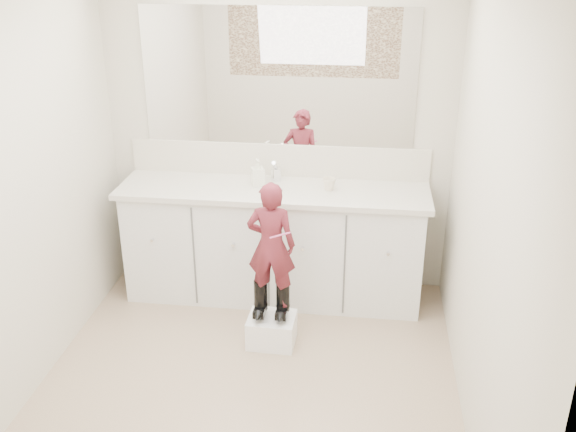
# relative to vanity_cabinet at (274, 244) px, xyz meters

# --- Properties ---
(floor) EXTENTS (3.00, 3.00, 0.00)m
(floor) POSITION_rel_vanity_cabinet_xyz_m (0.00, -1.23, -0.42)
(floor) COLOR #91785F
(floor) RESTS_ON ground
(wall_back) EXTENTS (2.60, 0.00, 2.60)m
(wall_back) POSITION_rel_vanity_cabinet_xyz_m (0.00, 0.27, 0.77)
(wall_back) COLOR beige
(wall_back) RESTS_ON floor
(wall_front) EXTENTS (2.60, 0.00, 2.60)m
(wall_front) POSITION_rel_vanity_cabinet_xyz_m (0.00, -2.73, 0.77)
(wall_front) COLOR beige
(wall_front) RESTS_ON floor
(wall_left) EXTENTS (0.00, 3.00, 3.00)m
(wall_left) POSITION_rel_vanity_cabinet_xyz_m (-1.30, -1.23, 0.78)
(wall_left) COLOR beige
(wall_left) RESTS_ON floor
(wall_right) EXTENTS (0.00, 3.00, 3.00)m
(wall_right) POSITION_rel_vanity_cabinet_xyz_m (1.30, -1.23, 0.78)
(wall_right) COLOR beige
(wall_right) RESTS_ON floor
(vanity_cabinet) EXTENTS (2.20, 0.55, 0.85)m
(vanity_cabinet) POSITION_rel_vanity_cabinet_xyz_m (0.00, 0.00, 0.00)
(vanity_cabinet) COLOR silver
(vanity_cabinet) RESTS_ON floor
(countertop) EXTENTS (2.28, 0.58, 0.04)m
(countertop) POSITION_rel_vanity_cabinet_xyz_m (0.00, -0.01, 0.45)
(countertop) COLOR beige
(countertop) RESTS_ON vanity_cabinet
(backsplash) EXTENTS (2.28, 0.03, 0.25)m
(backsplash) POSITION_rel_vanity_cabinet_xyz_m (0.00, 0.26, 0.59)
(backsplash) COLOR beige
(backsplash) RESTS_ON countertop
(mirror) EXTENTS (2.00, 0.02, 1.00)m
(mirror) POSITION_rel_vanity_cabinet_xyz_m (0.00, 0.26, 1.22)
(mirror) COLOR white
(mirror) RESTS_ON wall_back
(dot_panel) EXTENTS (2.00, 0.01, 1.20)m
(dot_panel) POSITION_rel_vanity_cabinet_xyz_m (0.00, -2.71, 1.22)
(dot_panel) COLOR #472819
(dot_panel) RESTS_ON wall_front
(faucet) EXTENTS (0.08, 0.08, 0.10)m
(faucet) POSITION_rel_vanity_cabinet_xyz_m (0.00, 0.15, 0.52)
(faucet) COLOR silver
(faucet) RESTS_ON countertop
(cup) EXTENTS (0.11, 0.11, 0.09)m
(cup) POSITION_rel_vanity_cabinet_xyz_m (0.41, 0.00, 0.51)
(cup) COLOR beige
(cup) RESTS_ON countertop
(soap_bottle) EXTENTS (0.12, 0.12, 0.20)m
(soap_bottle) POSITION_rel_vanity_cabinet_xyz_m (-0.12, 0.04, 0.56)
(soap_bottle) COLOR white
(soap_bottle) RESTS_ON countertop
(step_stool) EXTENTS (0.33, 0.27, 0.20)m
(step_stool) POSITION_rel_vanity_cabinet_xyz_m (0.08, -0.67, -0.32)
(step_stool) COLOR white
(step_stool) RESTS_ON floor
(boot_left) EXTENTS (0.10, 0.18, 0.27)m
(boot_left) POSITION_rel_vanity_cabinet_xyz_m (0.01, -0.65, -0.09)
(boot_left) COLOR black
(boot_left) RESTS_ON step_stool
(boot_right) EXTENTS (0.10, 0.18, 0.27)m
(boot_right) POSITION_rel_vanity_cabinet_xyz_m (0.16, -0.65, -0.09)
(boot_right) COLOR black
(boot_right) RESTS_ON step_stool
(toddler) EXTENTS (0.32, 0.22, 0.87)m
(toddler) POSITION_rel_vanity_cabinet_xyz_m (0.08, -0.65, 0.32)
(toddler) COLOR #9F3043
(toddler) RESTS_ON step_stool
(toothbrush) EXTENTS (0.14, 0.02, 0.06)m
(toothbrush) POSITION_rel_vanity_cabinet_xyz_m (0.15, -0.73, 0.43)
(toothbrush) COLOR #E85A9A
(toothbrush) RESTS_ON toddler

